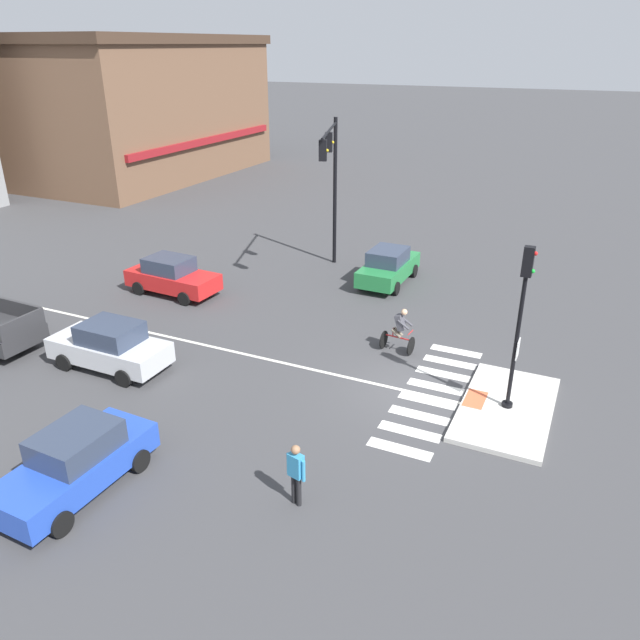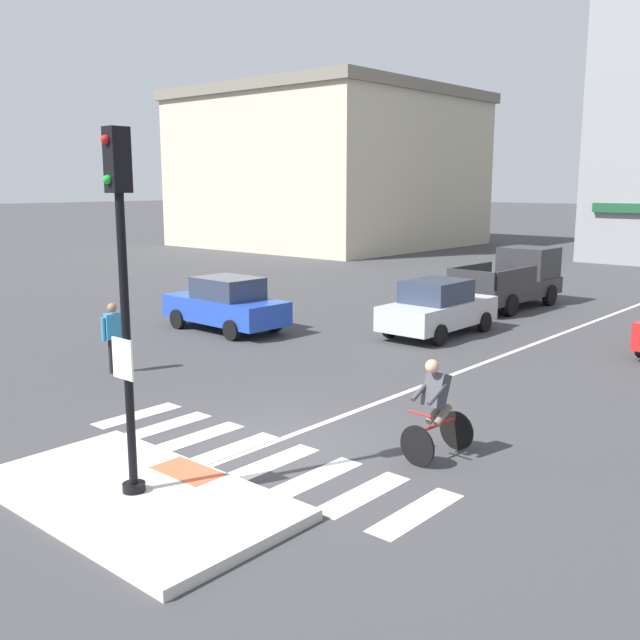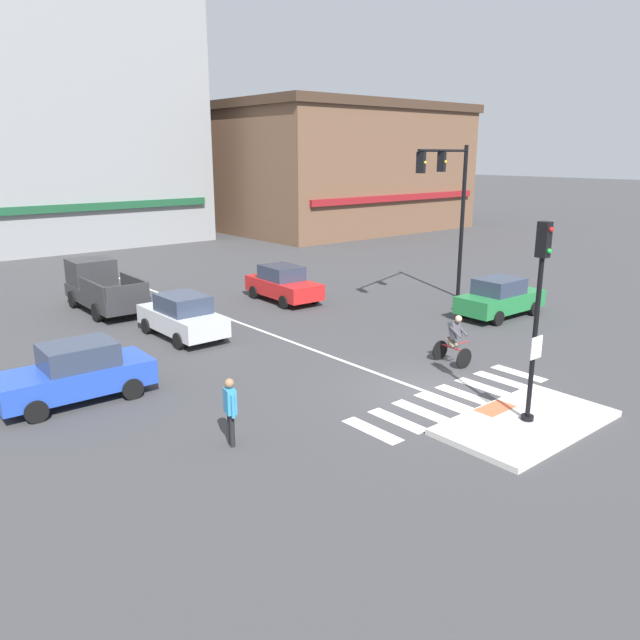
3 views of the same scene
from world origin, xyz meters
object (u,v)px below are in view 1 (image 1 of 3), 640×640
Objects in this scene: traffic_light_mast at (332,171)px; pedestrian_at_curb_left at (296,470)px; car_silver_westbound_far at (110,346)px; signal_pole at (521,315)px; car_green_cross_right at (388,266)px; cyclist at (400,329)px; car_blue_cross_left at (76,462)px; car_red_eastbound_far at (172,276)px.

traffic_light_mast is 16.65m from pedestrian_at_curb_left.
signal_pole is at bearing -77.01° from car_silver_westbound_far.
car_green_cross_right is at bearing -91.56° from traffic_light_mast.
traffic_light_mast is at bearing 40.60° from cyclist.
car_blue_cross_left is 16.94m from car_green_cross_right.
car_red_eastbound_far is at bearing 27.36° from car_blue_cross_left.
car_green_cross_right is at bearing 38.08° from signal_pole.
signal_pole is 1.21× the size of car_silver_westbound_far.
car_red_eastbound_far is 13.04m from car_blue_cross_left.
car_silver_westbound_far is at bearing 166.06° from traffic_light_mast.
traffic_light_mast is 1.70× the size of car_green_cross_right.
traffic_light_mast is at bearing -13.94° from car_silver_westbound_far.
car_silver_westbound_far is (-11.69, 2.90, -4.05)m from traffic_light_mast.
traffic_light_mast is at bearing 47.89° from signal_pole.
pedestrian_at_curb_left is at bearing 148.56° from signal_pole.
pedestrian_at_curb_left reaches higher than car_blue_cross_left.
car_green_cross_right is 2.46× the size of cyclist.
pedestrian_at_curb_left is (-3.41, -8.75, 0.17)m from car_silver_westbound_far.
car_blue_cross_left is (-16.88, -0.77, -4.05)m from traffic_light_mast.
cyclist reaches higher than car_red_eastbound_far.
signal_pole is at bearing -31.44° from pedestrian_at_curb_left.
car_blue_cross_left is at bearing 132.16° from signal_pole.
car_blue_cross_left is 1.01× the size of car_green_cross_right.
car_green_cross_right is at bearing 22.49° from cyclist.
cyclist is at bearing -24.61° from car_blue_cross_left.
pedestrian_at_curb_left reaches higher than car_silver_westbound_far.
traffic_light_mast is 4.98m from car_green_cross_right.
car_blue_cross_left is 5.39m from pedestrian_at_curb_left.
cyclist is at bearing 60.96° from signal_pole.
car_red_eastbound_far is (6.39, 2.32, 0.00)m from car_silver_westbound_far.
pedestrian_at_curb_left is (-15.10, -5.85, -3.88)m from traffic_light_mast.
car_blue_cross_left is at bearing -144.76° from car_silver_westbound_far.
car_green_cross_right is (8.70, 6.82, -2.33)m from signal_pole.
car_green_cross_right is at bearing -57.25° from car_red_eastbound_far.
car_blue_cross_left is (-5.19, -3.67, 0.00)m from car_silver_westbound_far.
traffic_light_mast is 9.40m from cyclist.
cyclist is (-6.46, -5.54, -3.99)m from traffic_light_mast.
signal_pole reaches higher than car_blue_cross_left.
pedestrian_at_curb_left is (-6.32, 3.86, -2.16)m from signal_pole.
traffic_light_mast is 4.16× the size of cyclist.
car_silver_westbound_far is 0.99× the size of car_blue_cross_left.
car_silver_westbound_far and car_blue_cross_left have the same top height.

